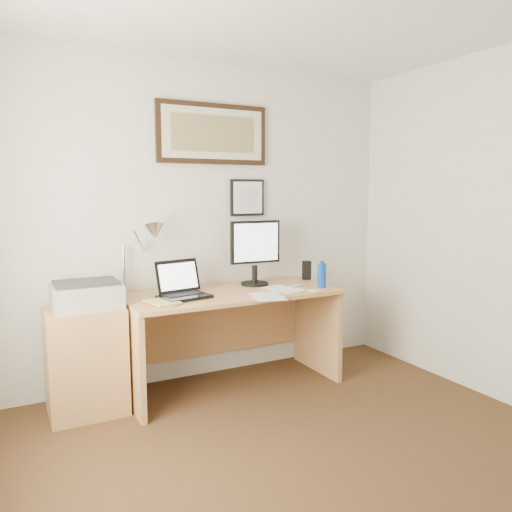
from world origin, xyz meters
TOP-DOWN VIEW (x-y plane):
  - floor at (0.00, 0.00)m, footprint 4.00×4.00m
  - wall_back at (0.00, 2.00)m, footprint 3.50×0.02m
  - side_cabinet at (-0.92, 1.68)m, footprint 0.50×0.40m
  - water_bottle at (0.84, 1.45)m, footprint 0.07×0.07m
  - bottle_cap at (0.84, 1.45)m, footprint 0.03×0.03m
  - speaker at (0.94, 1.81)m, footprint 0.09×0.09m
  - paper_sheet_a at (0.30, 1.35)m, footprint 0.28×0.35m
  - paper_sheet_b at (0.53, 1.52)m, footprint 0.30×0.36m
  - sticky_pad at (0.70, 1.34)m, footprint 0.08×0.08m
  - marker_pen at (0.67, 1.55)m, footprint 0.14×0.06m
  - book at (-0.52, 1.45)m, footprint 0.22×0.27m
  - desk at (0.15, 1.72)m, footprint 1.60×0.70m
  - laptop at (-0.25, 1.62)m, footprint 0.38×0.35m
  - lcd_monitor at (0.42, 1.78)m, footprint 0.42×0.22m
  - printer at (-0.90, 1.68)m, footprint 0.44×0.34m
  - desk_lamp at (-0.41, 1.81)m, footprint 0.29×0.27m
  - picture_large at (0.15, 1.97)m, footprint 0.92×0.04m
  - picture_small at (0.45, 1.97)m, footprint 0.30×0.03m

SIDE VIEW (x-z plane):
  - floor at x=0.00m, z-range 0.00..0.00m
  - side_cabinet at x=-0.92m, z-range 0.00..0.73m
  - desk at x=0.15m, z-range 0.14..0.89m
  - paper_sheet_a at x=0.30m, z-range 0.75..0.75m
  - paper_sheet_b at x=0.53m, z-range 0.75..0.75m
  - sticky_pad at x=0.70m, z-range 0.75..0.76m
  - marker_pen at x=0.67m, z-range 0.75..0.77m
  - book at x=-0.52m, z-range 0.75..0.77m
  - laptop at x=-0.25m, z-range 0.68..0.94m
  - printer at x=-0.90m, z-range 0.73..0.91m
  - speaker at x=0.94m, z-range 0.75..0.91m
  - water_bottle at x=0.84m, z-range 0.75..0.94m
  - bottle_cap at x=0.84m, z-range 0.94..0.96m
  - lcd_monitor at x=0.42m, z-range 0.78..1.30m
  - desk_lamp at x=-0.41m, z-range 0.92..1.45m
  - wall_back at x=0.00m, z-range 0.00..2.50m
  - picture_small at x=0.45m, z-range 1.30..1.60m
  - picture_large at x=0.15m, z-range 1.72..2.19m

